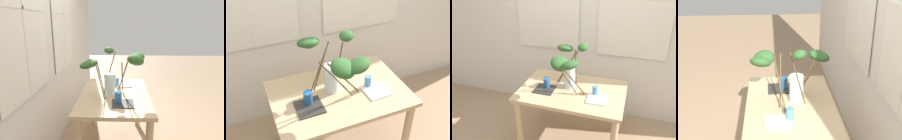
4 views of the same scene
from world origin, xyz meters
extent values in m
cube|color=beige|center=(0.00, 0.82, 1.53)|extent=(5.98, 0.12, 3.05)
cube|color=white|center=(-0.58, 0.75, 1.70)|extent=(0.84, 0.01, 1.46)
cube|color=silver|center=(-0.58, 0.75, 1.70)|extent=(0.91, 0.01, 1.53)
cube|color=silver|center=(-0.58, 0.74, 1.70)|extent=(0.02, 0.01, 1.46)
cube|color=silver|center=(-0.58, 0.74, 1.70)|extent=(0.84, 0.01, 0.02)
cube|color=white|center=(0.58, 0.75, 1.70)|extent=(0.84, 0.01, 1.46)
cube|color=silver|center=(0.58, 0.75, 1.70)|extent=(0.91, 0.01, 1.53)
cube|color=silver|center=(0.58, 0.74, 1.70)|extent=(0.02, 0.01, 1.46)
cube|color=silver|center=(0.58, 0.74, 1.70)|extent=(0.84, 0.01, 0.02)
cube|color=tan|center=(0.00, 0.00, 0.72)|extent=(1.22, 0.82, 0.04)
cylinder|color=tan|center=(0.55, -0.35, 0.35)|extent=(0.07, 0.07, 0.70)
cylinder|color=tan|center=(0.55, 0.35, 0.35)|extent=(0.07, 0.07, 0.70)
cylinder|color=silver|center=(-0.05, 0.06, 0.87)|extent=(0.13, 0.13, 0.26)
cylinder|color=silver|center=(-0.05, 0.06, 0.79)|extent=(0.12, 0.12, 0.08)
cylinder|color=brown|center=(0.00, -0.10, 0.97)|extent=(0.33, 0.11, 0.44)
ellipsoid|color=#285123|center=(0.04, -0.26, 1.18)|extent=(0.24, 0.24, 0.17)
cylinder|color=brown|center=(0.02, 0.06, 1.00)|extent=(0.03, 0.15, 0.51)
ellipsoid|color=#285123|center=(0.09, 0.07, 1.26)|extent=(0.14, 0.14, 0.12)
cylinder|color=brown|center=(-0.11, 0.17, 0.95)|extent=(0.24, 0.14, 0.40)
ellipsoid|color=#285123|center=(-0.18, 0.28, 1.14)|extent=(0.27, 0.28, 0.16)
cylinder|color=brown|center=(-0.11, 0.15, 0.95)|extent=(0.21, 0.13, 0.41)
ellipsoid|color=#285123|center=(-0.17, 0.25, 1.15)|extent=(0.19, 0.18, 0.11)
cylinder|color=brown|center=(-0.06, -0.09, 0.96)|extent=(0.30, 0.03, 0.42)
ellipsoid|color=#285123|center=(-0.07, -0.23, 1.17)|extent=(0.23, 0.22, 0.21)
cylinder|color=#235693|center=(-0.30, -0.04, 0.81)|extent=(0.08, 0.08, 0.13)
cylinder|color=#4C84BC|center=(0.27, -0.03, 0.80)|extent=(0.06, 0.06, 0.11)
cube|color=#2D2B28|center=(-0.31, -0.09, 0.75)|extent=(0.23, 0.23, 0.01)
cube|color=white|center=(0.31, -0.12, 0.75)|extent=(0.22, 0.22, 0.01)
camera|label=1|loc=(-2.17, -0.04, 1.59)|focal=30.56mm
camera|label=2|loc=(-0.74, -1.75, 2.32)|focal=44.15mm
camera|label=3|loc=(0.63, -2.27, 2.14)|focal=37.55mm
camera|label=4|loc=(2.41, -0.17, 2.11)|focal=48.21mm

